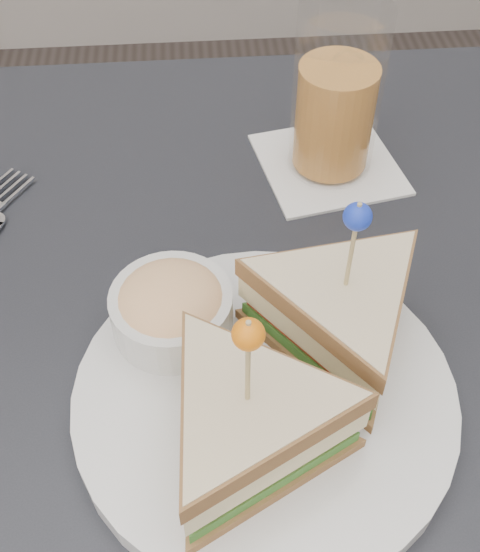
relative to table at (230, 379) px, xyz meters
name	(u,v)px	position (x,y,z in m)	size (l,w,h in m)	color
table	(230,379)	(0.00, 0.00, 0.00)	(0.80, 0.80, 0.75)	black
plate_meal	(276,368)	(0.03, -0.07, 0.12)	(0.31, 0.29, 0.16)	silver
drink_set	(336,103)	(0.11, 0.19, 0.15)	(0.15, 0.15, 0.16)	white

